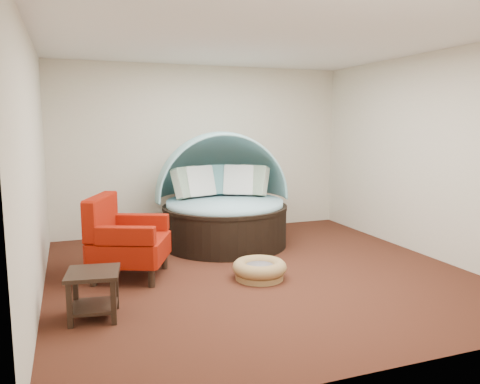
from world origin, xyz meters
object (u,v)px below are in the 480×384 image
object	(u,v)px
canopy_daybed	(223,192)
red_armchair	(124,240)
pet_basket	(259,269)
side_table	(94,288)

from	to	relation	value
canopy_daybed	red_armchair	xyz separation A→B (m)	(-1.62, -1.12, -0.34)
pet_basket	red_armchair	bearing A→B (deg)	157.18
canopy_daybed	pet_basket	world-z (taller)	canopy_daybed
canopy_daybed	pet_basket	size ratio (longest dim) A/B	3.19
pet_basket	side_table	world-z (taller)	side_table
canopy_daybed	side_table	bearing A→B (deg)	-126.26
pet_basket	side_table	bearing A→B (deg)	-165.20
pet_basket	side_table	xyz separation A→B (m)	(-1.92, -0.51, 0.18)
canopy_daybed	side_table	xyz separation A→B (m)	(-2.03, -2.26, -0.50)
red_armchair	pet_basket	bearing A→B (deg)	0.31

